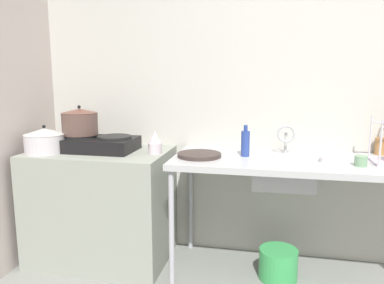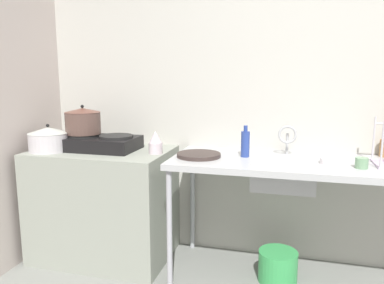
% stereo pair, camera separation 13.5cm
% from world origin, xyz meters
% --- Properties ---
extents(wall_back, '(5.35, 0.10, 2.49)m').
position_xyz_m(wall_back, '(0.00, 1.77, 1.24)').
color(wall_back, '#B9B6AC').
rests_on(wall_back, ground).
extents(counter_concrete, '(0.98, 0.65, 0.82)m').
position_xyz_m(counter_concrete, '(-1.73, 1.39, 0.41)').
color(counter_concrete, gray).
rests_on(counter_concrete, ground).
extents(counter_sink, '(1.67, 0.65, 0.82)m').
position_xyz_m(counter_sink, '(-0.32, 1.39, 0.77)').
color(counter_sink, '#ADAEAF').
rests_on(counter_sink, ground).
extents(stove, '(0.55, 0.35, 0.11)m').
position_xyz_m(stove, '(-1.74, 1.39, 0.87)').
color(stove, black).
rests_on(stove, counter_concrete).
extents(pot_on_left_burner, '(0.26, 0.26, 0.21)m').
position_xyz_m(pot_on_left_burner, '(-1.87, 1.39, 1.03)').
color(pot_on_left_burner, brown).
rests_on(pot_on_left_burner, stove).
extents(pot_beside_stove, '(0.28, 0.28, 0.20)m').
position_xyz_m(pot_beside_stove, '(-2.08, 1.25, 0.91)').
color(pot_beside_stove, silver).
rests_on(pot_beside_stove, counter_concrete).
extents(percolator, '(0.10, 0.10, 0.16)m').
position_xyz_m(percolator, '(-1.30, 1.37, 0.90)').
color(percolator, beige).
rests_on(percolator, counter_concrete).
extents(sink_basin, '(0.39, 0.36, 0.17)m').
position_xyz_m(sink_basin, '(-0.43, 1.38, 0.73)').
color(sink_basin, '#ADAEAF').
rests_on(sink_basin, counter_sink).
extents(faucet, '(0.13, 0.07, 0.21)m').
position_xyz_m(faucet, '(-0.42, 1.54, 0.95)').
color(faucet, '#ADAEAF').
rests_on(faucet, counter_sink).
extents(frying_pan, '(0.29, 0.29, 0.03)m').
position_xyz_m(frying_pan, '(-0.98, 1.34, 0.83)').
color(frying_pan, '#362C28').
rests_on(frying_pan, counter_sink).
extents(cup_by_rack, '(0.07, 0.07, 0.06)m').
position_xyz_m(cup_by_rack, '(0.01, 1.28, 0.85)').
color(cup_by_rack, gray).
rests_on(cup_by_rack, counter_sink).
extents(small_bowl_on_drainboard, '(0.13, 0.13, 0.04)m').
position_xyz_m(small_bowl_on_drainboard, '(-0.15, 1.35, 0.84)').
color(small_bowl_on_drainboard, white).
rests_on(small_bowl_on_drainboard, counter_sink).
extents(bottle_by_sink, '(0.06, 0.06, 0.21)m').
position_xyz_m(bottle_by_sink, '(-0.69, 1.42, 0.91)').
color(bottle_by_sink, navy).
rests_on(bottle_by_sink, counter_sink).
extents(bucket_on_floor, '(0.26, 0.26, 0.21)m').
position_xyz_m(bucket_on_floor, '(-0.44, 1.34, 0.10)').
color(bucket_on_floor, green).
rests_on(bucket_on_floor, ground).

